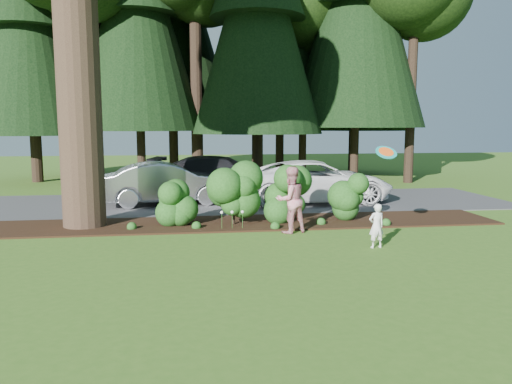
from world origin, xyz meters
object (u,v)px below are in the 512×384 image
Objects in this scene: car_white_suv at (316,181)px; child at (376,226)px; car_silver_wagon at (167,183)px; adult at (290,200)px; car_dark_suv at (222,176)px; frisbee at (386,152)px.

car_white_suv reaches higher than child.
car_silver_wagon is 2.60× the size of adult.
child is 0.59× the size of adult.
car_white_suv is at bearing -132.45° from adult.
car_dark_suv is 10.71× the size of frisbee.
adult reaches higher than car_white_suv.
car_dark_suv is at bearing -99.45° from adult.
car_silver_wagon is 4.39× the size of child.
car_silver_wagon is 9.19m from child.
adult is (-2.09, -5.18, 0.09)m from car_white_suv.
child is (3.16, -9.31, -0.33)m from car_dark_suv.
car_white_suv is at bearing 89.66° from frisbee.
car_silver_wagon is 0.83× the size of car_dark_suv.
adult is 3.41× the size of frisbee.
adult is (1.42, -7.29, 0.05)m from car_dark_suv.
car_silver_wagon is at bearing 140.76° from car_dark_suv.
car_dark_suv is at bearing -78.97° from child.
car_dark_suv is 5.30× the size of child.
child is at bearing 175.31° from car_white_suv.
adult reaches higher than car_silver_wagon.
frisbee is (5.66, -7.16, 1.51)m from car_silver_wagon.
frisbee reaches higher than car_dark_suv.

